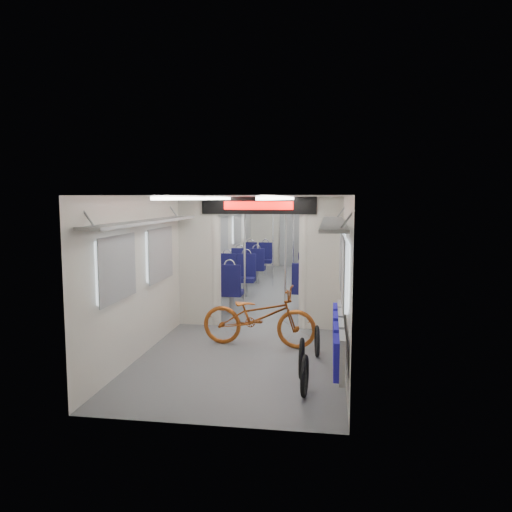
% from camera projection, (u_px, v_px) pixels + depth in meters
% --- Properties ---
extents(carriage, '(12.00, 12.02, 2.31)m').
position_uv_depth(carriage, '(271.00, 235.00, 10.48)').
color(carriage, '#515456').
rests_on(carriage, ground).
extents(bicycle, '(1.82, 0.75, 0.93)m').
position_uv_depth(bicycle, '(259.00, 316.00, 7.67)').
color(bicycle, '#9A4816').
rests_on(bicycle, ground).
extents(flip_bench, '(0.12, 2.09, 0.50)m').
position_uv_depth(flip_bench, '(338.00, 337.00, 6.13)').
color(flip_bench, gray).
rests_on(flip_bench, carriage).
extents(bike_hoop_a, '(0.08, 0.49, 0.49)m').
position_uv_depth(bike_hoop_a, '(305.00, 378.00, 5.71)').
color(bike_hoop_a, black).
rests_on(bike_hoop_a, ground).
extents(bike_hoop_b, '(0.06, 0.53, 0.53)m').
position_uv_depth(bike_hoop_b, '(302.00, 360.00, 6.28)').
color(bike_hoop_b, black).
rests_on(bike_hoop_b, ground).
extents(bike_hoop_c, '(0.10, 0.46, 0.46)m').
position_uv_depth(bike_hoop_c, '(317.00, 343.00, 7.16)').
color(bike_hoop_c, black).
rests_on(bike_hoop_c, ground).
extents(seat_bay_near_left, '(0.91, 2.06, 1.09)m').
position_uv_depth(seat_bay_near_left, '(228.00, 279.00, 10.77)').
color(seat_bay_near_left, '#0E0D3B').
rests_on(seat_bay_near_left, ground).
extents(seat_bay_near_right, '(0.90, 2.05, 1.09)m').
position_uv_depth(seat_bay_near_right, '(316.00, 278.00, 10.93)').
color(seat_bay_near_right, '#0E0D3B').
rests_on(seat_bay_near_right, ground).
extents(seat_bay_far_left, '(0.88, 1.94, 1.06)m').
position_uv_depth(seat_bay_far_left, '(253.00, 260.00, 14.22)').
color(seat_bay_far_left, '#0E0D3B').
rests_on(seat_bay_far_left, ground).
extents(seat_bay_far_right, '(0.94, 2.22, 1.14)m').
position_uv_depth(seat_bay_far_right, '(320.00, 258.00, 14.42)').
color(seat_bay_far_right, '#0E0D3B').
rests_on(seat_bay_far_right, ground).
extents(stanchion_near_left, '(0.04, 0.04, 2.30)m').
position_uv_depth(stanchion_near_left, '(245.00, 257.00, 9.61)').
color(stanchion_near_left, silver).
rests_on(stanchion_near_left, ground).
extents(stanchion_near_right, '(0.04, 0.04, 2.30)m').
position_uv_depth(stanchion_near_right, '(286.00, 258.00, 9.49)').
color(stanchion_near_right, silver).
rests_on(stanchion_near_right, ground).
extents(stanchion_far_left, '(0.04, 0.04, 2.30)m').
position_uv_depth(stanchion_far_left, '(273.00, 242.00, 12.83)').
color(stanchion_far_left, silver).
rests_on(stanchion_far_left, ground).
extents(stanchion_far_right, '(0.04, 0.04, 2.30)m').
position_uv_depth(stanchion_far_right, '(293.00, 244.00, 12.38)').
color(stanchion_far_right, silver).
rests_on(stanchion_far_right, ground).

